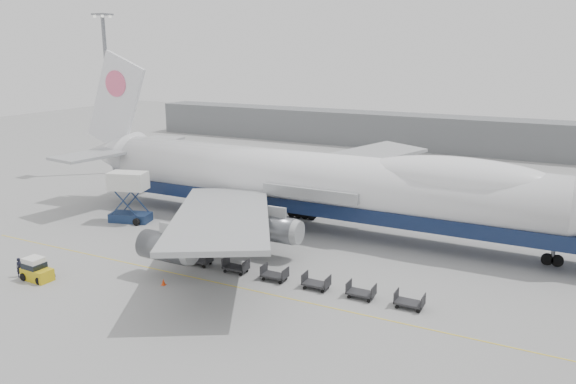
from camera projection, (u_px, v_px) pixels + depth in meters
The scene contains 16 objects.
ground at pixel (263, 263), 54.36m from camera, with size 260.00×260.00×0.00m, color gray.
apron_line at pixel (229, 285), 49.18m from camera, with size 60.00×0.15×0.01m, color gold.
hangar at pixel (385, 130), 118.29m from camera, with size 110.00×8.00×7.00m, color slate.
floodlight_mast at pixel (108, 86), 90.01m from camera, with size 2.40×2.40×25.43m.
airliner at pixel (320, 182), 63.03m from camera, with size 67.00×55.30×19.98m.
catering_truck at pixel (129, 194), 66.54m from camera, with size 5.19×4.15×6.04m.
baggage_tug at pixel (36, 270), 50.18m from camera, with size 2.88×1.63×2.06m.
ground_worker at pixel (20, 267), 50.83m from camera, with size 0.66×0.43×1.80m, color black.
traffic_cone at pixel (163, 282), 49.18m from camera, with size 0.39×0.39×0.58m.
dolly_0 at pixel (166, 253), 55.54m from camera, with size 2.30×1.35×1.30m.
dolly_1 at pixel (200, 260), 53.75m from camera, with size 2.30×1.35×1.30m.
dolly_2 at pixel (236, 267), 51.95m from camera, with size 2.30×1.35×1.30m.
dolly_3 at pixel (275, 275), 50.15m from camera, with size 2.30×1.35×1.30m.
dolly_4 at pixel (316, 283), 48.36m from camera, with size 2.30×1.35×1.30m.
dolly_5 at pixel (361, 292), 46.56m from camera, with size 2.30×1.35×1.30m.
dolly_6 at pixel (409, 302), 44.76m from camera, with size 2.30×1.35×1.30m.
Camera 1 is at (25.32, -44.28, 20.15)m, focal length 35.00 mm.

